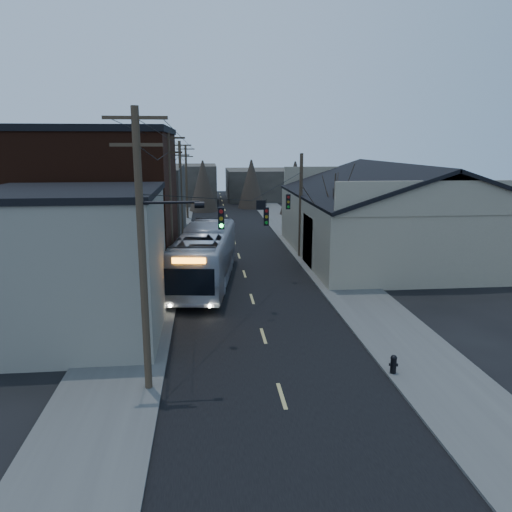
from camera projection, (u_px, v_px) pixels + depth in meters
The scene contains 15 objects.
ground at pixel (291, 426), 16.72m from camera, with size 160.00×160.00×0.00m, color black.
road_surface at pixel (236, 246), 45.84m from camera, with size 9.00×110.00×0.02m, color black.
sidewalk_left at pixel (164, 247), 45.19m from camera, with size 4.00×110.00×0.12m, color #474744.
sidewalk_right at pixel (306, 244), 46.46m from camera, with size 4.00×110.00×0.12m, color #474744.
building_clapboard at pixel (74, 267), 23.81m from camera, with size 8.00×8.00×7.00m, color #6D685B.
building_brick at pixel (98, 207), 34.05m from camera, with size 10.00×12.00×10.00m, color black.
building_left_far at pixel (137, 202), 49.96m from camera, with size 9.00×14.00×7.00m, color #2F2B26.
warehouse at pixel (395, 224), 41.66m from camera, with size 16.16×20.60×7.73m.
building_far_left at pixel (184, 184), 78.56m from camera, with size 10.00×12.00×6.00m, color #2F2B26.
building_far_right at pixel (263, 184), 84.80m from camera, with size 12.00×14.00×5.00m, color #2F2B26.
bare_tree at pixel (334, 224), 35.98m from camera, with size 0.40×0.40×7.20m, color black.
utility_lines at pixel (200, 200), 38.76m from camera, with size 11.24×45.28×10.50m.
bus at pixel (205, 256), 33.40m from camera, with size 3.16×13.50×3.76m, color #ACAEB8.
parked_car at pixel (203, 230), 51.19m from camera, with size 1.29×3.71×1.22m, color #B0B2B8.
fire_hydrant at pixel (393, 363), 20.21m from camera, with size 0.38×0.27×0.78m.
Camera 1 is at (-2.67, -14.87, 9.23)m, focal length 35.00 mm.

